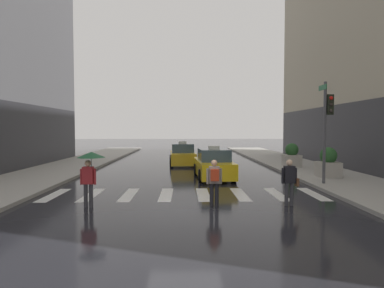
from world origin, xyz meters
TOP-DOWN VIEW (x-y plane):
  - ground_plane at (0.00, 0.00)m, footprint 160.00×160.00m
  - crosswalk_markings at (-0.00, 3.00)m, footprint 11.30×2.80m
  - traffic_light_pole at (6.71, 4.80)m, footprint 0.44×0.84m
  - taxi_lead at (1.61, 7.59)m, footprint 2.13×4.63m
  - taxi_second at (-0.17, 14.34)m, footprint 2.11×4.62m
  - pedestrian_with_umbrella at (-3.28, 0.86)m, footprint 0.96×0.96m
  - pedestrian_with_backpack at (1.04, 0.86)m, footprint 0.55×0.43m
  - pedestrian_with_handbag at (3.72, 0.94)m, footprint 0.60×0.24m
  - planter_near_corner at (7.75, 6.90)m, footprint 1.10×1.10m
  - planter_mid_block at (7.38, 11.82)m, footprint 1.10×1.10m

SIDE VIEW (x-z plane):
  - ground_plane at x=0.00m, z-range 0.00..0.00m
  - crosswalk_markings at x=0.00m, z-range 0.00..0.01m
  - taxi_lead at x=1.61m, z-range -0.18..1.63m
  - taxi_second at x=-0.17m, z-range -0.18..1.63m
  - planter_near_corner at x=7.75m, z-range 0.07..1.67m
  - planter_mid_block at x=7.38m, z-range 0.07..1.67m
  - pedestrian_with_handbag at x=3.72m, z-range 0.11..1.76m
  - pedestrian_with_backpack at x=1.04m, z-range 0.15..1.80m
  - pedestrian_with_umbrella at x=-3.28m, z-range 0.55..2.49m
  - traffic_light_pole at x=6.71m, z-range 0.86..5.66m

